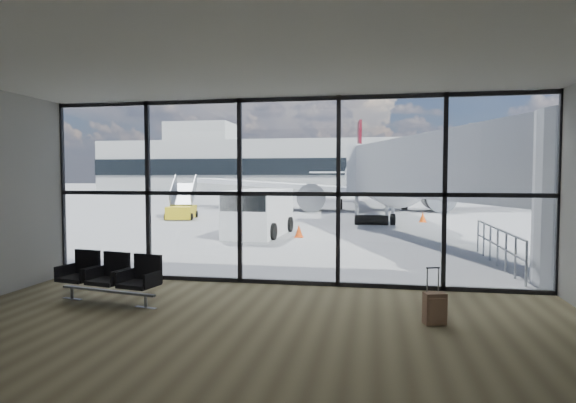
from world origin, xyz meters
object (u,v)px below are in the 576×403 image
(mobile_stairs, at_px, (182,210))
(service_van, at_px, (259,212))
(suitcase, at_px, (435,308))
(seating_row, at_px, (112,275))
(airliner, at_px, (371,176))
(belt_loader, at_px, (262,213))

(mobile_stairs, bearing_deg, service_van, -59.74)
(mobile_stairs, bearing_deg, suitcase, -68.48)
(suitcase, bearing_deg, seating_row, 160.83)
(service_van, xyz_separation_m, mobile_stairs, (-6.69, 7.39, -0.52))
(service_van, bearing_deg, airliner, 78.61)
(belt_loader, bearing_deg, service_van, -89.83)
(seating_row, bearing_deg, suitcase, 7.23)
(suitcase, xyz_separation_m, belt_loader, (-7.33, 17.85, 0.26))
(airliner, xyz_separation_m, service_van, (-4.80, -18.46, -1.61))
(airliner, bearing_deg, belt_loader, -120.99)
(mobile_stairs, bearing_deg, belt_loader, -27.87)
(seating_row, distance_m, service_van, 11.60)
(mobile_stairs, bearing_deg, airliner, 32.06)
(belt_loader, xyz_separation_m, mobile_stairs, (-5.46, 1.57, -0.05))
(belt_loader, relative_size, mobile_stairs, 1.16)
(suitcase, height_order, airliner, airliner)
(suitcase, bearing_deg, service_van, 101.62)
(service_van, height_order, belt_loader, service_van)
(belt_loader, bearing_deg, mobile_stairs, 152.29)
(suitcase, distance_m, belt_loader, 19.30)
(suitcase, bearing_deg, mobile_stairs, 108.07)
(service_van, height_order, mobile_stairs, mobile_stairs)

